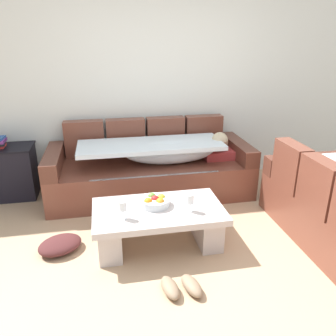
{
  "coord_description": "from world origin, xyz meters",
  "views": [
    {
      "loc": [
        -0.72,
        -2.27,
        1.87
      ],
      "look_at": [
        -0.07,
        1.04,
        0.55
      ],
      "focal_mm": 36.36,
      "sensor_mm": 36.0,
      "label": 1
    }
  ],
  "objects_px": {
    "pair_of_shoes": "(181,287)",
    "coffee_table": "(159,222)",
    "fruit_bowl": "(155,201)",
    "side_cabinet": "(5,172)",
    "couch_along_wall": "(153,168)",
    "crumpled_garment": "(60,245)",
    "wine_glass_near_left": "(123,207)",
    "wine_glass_near_right": "(190,200)"
  },
  "relations": [
    {
      "from": "couch_along_wall",
      "to": "crumpled_garment",
      "type": "bearing_deg",
      "value": -134.04
    },
    {
      "from": "coffee_table",
      "to": "fruit_bowl",
      "type": "distance_m",
      "value": 0.2
    },
    {
      "from": "couch_along_wall",
      "to": "fruit_bowl",
      "type": "xyz_separation_m",
      "value": [
        -0.15,
        -1.08,
        0.09
      ]
    },
    {
      "from": "wine_glass_near_left",
      "to": "side_cabinet",
      "type": "height_order",
      "value": "side_cabinet"
    },
    {
      "from": "wine_glass_near_right",
      "to": "crumpled_garment",
      "type": "distance_m",
      "value": 1.27
    },
    {
      "from": "side_cabinet",
      "to": "crumpled_garment",
      "type": "xyz_separation_m",
      "value": [
        0.74,
        -1.31,
        -0.26
      ]
    },
    {
      "from": "pair_of_shoes",
      "to": "coffee_table",
      "type": "bearing_deg",
      "value": 95.04
    },
    {
      "from": "side_cabinet",
      "to": "pair_of_shoes",
      "type": "bearing_deg",
      "value": -50.11
    },
    {
      "from": "couch_along_wall",
      "to": "coffee_table",
      "type": "distance_m",
      "value": 1.16
    },
    {
      "from": "wine_glass_near_right",
      "to": "side_cabinet",
      "type": "relative_size",
      "value": 0.23
    },
    {
      "from": "coffee_table",
      "to": "side_cabinet",
      "type": "height_order",
      "value": "side_cabinet"
    },
    {
      "from": "wine_glass_near_right",
      "to": "crumpled_garment",
      "type": "bearing_deg",
      "value": 171.86
    },
    {
      "from": "fruit_bowl",
      "to": "side_cabinet",
      "type": "distance_m",
      "value": 2.09
    },
    {
      "from": "wine_glass_near_left",
      "to": "coffee_table",
      "type": "bearing_deg",
      "value": 20.8
    },
    {
      "from": "crumpled_garment",
      "to": "wine_glass_near_left",
      "type": "bearing_deg",
      "value": -18.01
    },
    {
      "from": "fruit_bowl",
      "to": "side_cabinet",
      "type": "xyz_separation_m",
      "value": [
        -1.63,
        1.31,
        -0.1
      ]
    },
    {
      "from": "side_cabinet",
      "to": "couch_along_wall",
      "type": "bearing_deg",
      "value": -7.19
    },
    {
      "from": "fruit_bowl",
      "to": "side_cabinet",
      "type": "relative_size",
      "value": 0.39
    },
    {
      "from": "coffee_table",
      "to": "pair_of_shoes",
      "type": "bearing_deg",
      "value": -84.96
    },
    {
      "from": "fruit_bowl",
      "to": "crumpled_garment",
      "type": "height_order",
      "value": "fruit_bowl"
    },
    {
      "from": "coffee_table",
      "to": "wine_glass_near_left",
      "type": "height_order",
      "value": "wine_glass_near_left"
    },
    {
      "from": "wine_glass_near_left",
      "to": "crumpled_garment",
      "type": "xyz_separation_m",
      "value": [
        -0.58,
        0.19,
        -0.44
      ]
    },
    {
      "from": "coffee_table",
      "to": "wine_glass_near_left",
      "type": "distance_m",
      "value": 0.44
    },
    {
      "from": "pair_of_shoes",
      "to": "crumpled_garment",
      "type": "xyz_separation_m",
      "value": [
        -0.97,
        0.74,
        0.01
      ]
    },
    {
      "from": "couch_along_wall",
      "to": "pair_of_shoes",
      "type": "xyz_separation_m",
      "value": [
        -0.07,
        -1.83,
        -0.28
      ]
    },
    {
      "from": "wine_glass_near_left",
      "to": "fruit_bowl",
      "type": "bearing_deg",
      "value": 31.51
    },
    {
      "from": "wine_glass_near_right",
      "to": "side_cabinet",
      "type": "distance_m",
      "value": 2.43
    },
    {
      "from": "side_cabinet",
      "to": "pair_of_shoes",
      "type": "distance_m",
      "value": 2.69
    },
    {
      "from": "coffee_table",
      "to": "wine_glass_near_right",
      "type": "xyz_separation_m",
      "value": [
        0.27,
        -0.1,
        0.26
      ]
    },
    {
      "from": "side_cabinet",
      "to": "wine_glass_near_right",
      "type": "bearing_deg",
      "value": -37.46
    },
    {
      "from": "wine_glass_near_left",
      "to": "wine_glass_near_right",
      "type": "distance_m",
      "value": 0.6
    },
    {
      "from": "wine_glass_near_right",
      "to": "pair_of_shoes",
      "type": "height_order",
      "value": "wine_glass_near_right"
    },
    {
      "from": "couch_along_wall",
      "to": "side_cabinet",
      "type": "bearing_deg",
      "value": 172.81
    },
    {
      "from": "couch_along_wall",
      "to": "wine_glass_near_left",
      "type": "distance_m",
      "value": 1.36
    },
    {
      "from": "side_cabinet",
      "to": "coffee_table",
      "type": "bearing_deg",
      "value": -39.64
    },
    {
      "from": "fruit_bowl",
      "to": "wine_glass_near_right",
      "type": "height_order",
      "value": "wine_glass_near_right"
    },
    {
      "from": "fruit_bowl",
      "to": "pair_of_shoes",
      "type": "relative_size",
      "value": 0.83
    },
    {
      "from": "fruit_bowl",
      "to": "wine_glass_near_right",
      "type": "relative_size",
      "value": 1.69
    },
    {
      "from": "couch_along_wall",
      "to": "pair_of_shoes",
      "type": "height_order",
      "value": "couch_along_wall"
    },
    {
      "from": "coffee_table",
      "to": "fruit_bowl",
      "type": "relative_size",
      "value": 4.29
    },
    {
      "from": "couch_along_wall",
      "to": "wine_glass_near_left",
      "type": "bearing_deg",
      "value": -109.9
    },
    {
      "from": "couch_along_wall",
      "to": "coffee_table",
      "type": "bearing_deg",
      "value": -96.47
    }
  ]
}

